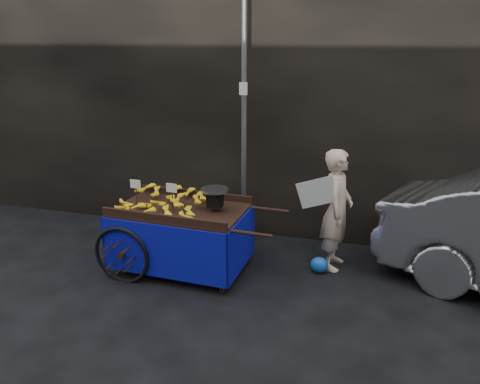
% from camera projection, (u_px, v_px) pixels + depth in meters
% --- Properties ---
extents(ground, '(80.00, 80.00, 0.00)m').
position_uv_depth(ground, '(198.00, 274.00, 6.45)').
color(ground, black).
rests_on(ground, ground).
extents(building_wall, '(13.50, 2.00, 5.00)m').
position_uv_depth(building_wall, '(270.00, 75.00, 7.93)').
color(building_wall, black).
rests_on(building_wall, ground).
extents(street_pole, '(0.12, 0.10, 4.00)m').
position_uv_depth(street_pole, '(244.00, 115.00, 6.92)').
color(street_pole, slate).
rests_on(street_pole, ground).
extents(banana_cart, '(2.46, 1.26, 1.31)m').
position_uv_depth(banana_cart, '(177.00, 214.00, 6.39)').
color(banana_cart, black).
rests_on(banana_cart, ground).
extents(vendor, '(0.78, 0.65, 1.71)m').
position_uv_depth(vendor, '(337.00, 210.00, 6.42)').
color(vendor, beige).
rests_on(vendor, ground).
extents(plastic_bag, '(0.25, 0.20, 0.23)m').
position_uv_depth(plastic_bag, '(319.00, 265.00, 6.47)').
color(plastic_bag, blue).
rests_on(plastic_bag, ground).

